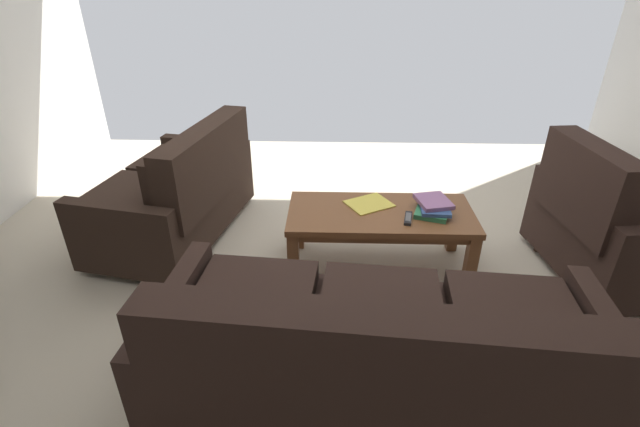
# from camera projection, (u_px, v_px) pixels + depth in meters

# --- Properties ---
(ground_plane) EXTENTS (5.70, 5.37, 0.01)m
(ground_plane) POSITION_uv_depth(u_px,v_px,m) (350.00, 281.00, 3.01)
(ground_plane) COLOR beige
(sofa_main) EXTENTS (2.03, 1.02, 0.83)m
(sofa_main) POSITION_uv_depth(u_px,v_px,m) (379.00, 357.00, 1.96)
(sofa_main) COLOR black
(sofa_main) RESTS_ON ground
(loveseat_near) EXTENTS (1.03, 1.47, 0.87)m
(loveseat_near) POSITION_uv_depth(u_px,v_px,m) (179.00, 192.00, 3.36)
(loveseat_near) COLOR black
(loveseat_near) RESTS_ON ground
(coffee_table) EXTENTS (1.20, 0.56, 0.43)m
(coffee_table) POSITION_uv_depth(u_px,v_px,m) (380.00, 220.00, 2.99)
(coffee_table) COLOR brown
(coffee_table) RESTS_ON ground
(armchair_side) EXTENTS (0.89, 1.04, 0.92)m
(armchair_side) POSITION_uv_depth(u_px,v_px,m) (614.00, 225.00, 2.90)
(armchair_side) COLOR black
(armchair_side) RESTS_ON ground
(book_stack) EXTENTS (0.28, 0.33, 0.08)m
(book_stack) POSITION_uv_depth(u_px,v_px,m) (433.00, 206.00, 2.93)
(book_stack) COLOR #337F51
(book_stack) RESTS_ON coffee_table
(tv_remote) EXTENTS (0.07, 0.17, 0.02)m
(tv_remote) POSITION_uv_depth(u_px,v_px,m) (408.00, 218.00, 2.85)
(tv_remote) COLOR black
(tv_remote) RESTS_ON coffee_table
(loose_magazine) EXTENTS (0.35, 0.34, 0.01)m
(loose_magazine) POSITION_uv_depth(u_px,v_px,m) (369.00, 204.00, 3.04)
(loose_magazine) COLOR #E0CC4C
(loose_magazine) RESTS_ON coffee_table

